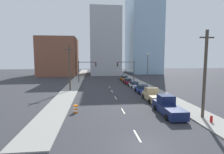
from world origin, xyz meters
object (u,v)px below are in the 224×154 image
at_px(pickup_truck_navy, 168,107).
at_px(sedan_white, 134,85).
at_px(utility_pole_left_mid, 70,68).
at_px(sedan_orange, 124,78).
at_px(traffic_signal_right, 129,68).
at_px(traffic_barrel, 76,109).
at_px(sedan_blue, 142,89).
at_px(pickup_truck_tan, 152,95).
at_px(street_lamp, 148,68).
at_px(fire_hydrant, 211,119).
at_px(sedan_maroon, 128,81).
at_px(traffic_signal_left, 84,68).
at_px(utility_pole_right_near, 205,74).

height_order(pickup_truck_navy, sedan_white, pickup_truck_navy).
bearing_deg(sedan_white, pickup_truck_navy, -93.32).
relative_size(utility_pole_left_mid, sedan_orange, 2.03).
height_order(traffic_signal_right, sedan_orange, traffic_signal_right).
height_order(traffic_barrel, sedan_blue, sedan_blue).
distance_m(sedan_blue, sedan_white, 6.16).
xyz_separation_m(traffic_barrel, sedan_blue, (11.52, 11.13, 0.23)).
height_order(utility_pole_left_mid, pickup_truck_tan, utility_pole_left_mid).
height_order(pickup_truck_tan, sedan_orange, pickup_truck_tan).
xyz_separation_m(pickup_truck_navy, sedan_white, (0.38, 19.08, -0.25)).
xyz_separation_m(traffic_signal_right, sedan_white, (-0.63, -9.19, -3.34)).
bearing_deg(sedan_white, traffic_barrel, -125.65).
distance_m(traffic_signal_right, pickup_truck_navy, 28.45).
relative_size(utility_pole_left_mid, street_lamp, 1.18).
xyz_separation_m(utility_pole_left_mid, pickup_truck_navy, (13.65, -16.61, -3.85)).
bearing_deg(fire_hydrant, utility_pole_left_mid, 130.08).
xyz_separation_m(sedan_maroon, sedan_orange, (0.15, 6.46, 0.04)).
height_order(traffic_signal_right, pickup_truck_navy, traffic_signal_right).
xyz_separation_m(traffic_signal_left, street_lamp, (14.73, -9.36, 0.61)).
height_order(utility_pole_right_near, utility_pole_left_mid, utility_pole_right_near).
bearing_deg(sedan_white, street_lamp, -5.43).
distance_m(utility_pole_right_near, fire_hydrant, 4.79).
bearing_deg(traffic_signal_right, sedan_white, -93.92).
relative_size(utility_pole_left_mid, sedan_blue, 2.01).
relative_size(traffic_signal_right, sedan_white, 1.35).
relative_size(traffic_signal_left, pickup_truck_tan, 1.13).
bearing_deg(utility_pole_left_mid, pickup_truck_tan, -34.96).
relative_size(pickup_truck_tan, sedan_blue, 1.16).
distance_m(traffic_signal_left, sedan_white, 15.27).
bearing_deg(pickup_truck_tan, street_lamp, 75.54).
xyz_separation_m(traffic_barrel, street_lamp, (14.45, 17.12, 4.09)).
relative_size(utility_pole_left_mid, sedan_white, 2.06).
bearing_deg(utility_pole_right_near, traffic_signal_right, 94.15).
relative_size(pickup_truck_navy, sedan_white, 1.36).
bearing_deg(sedan_white, utility_pole_right_near, -84.51).
bearing_deg(traffic_barrel, utility_pole_left_mid, 99.92).
bearing_deg(sedan_white, pickup_truck_tan, -91.99).
bearing_deg(traffic_barrel, pickup_truck_tan, 23.50).
relative_size(traffic_signal_right, sedan_maroon, 1.34).
height_order(sedan_white, sedan_maroon, sedan_maroon).
bearing_deg(traffic_barrel, traffic_signal_left, 90.62).
bearing_deg(pickup_truck_tan, sedan_blue, 88.89).
relative_size(utility_pole_right_near, pickup_truck_tan, 1.82).
height_order(traffic_signal_left, sedan_blue, traffic_signal_left).
xyz_separation_m(fire_hydrant, sedan_blue, (-2.69, 16.28, 0.29)).
relative_size(pickup_truck_navy, pickup_truck_tan, 1.15).
distance_m(utility_pole_left_mid, sedan_maroon, 16.65).
xyz_separation_m(utility_pole_right_near, sedan_white, (-2.82, 20.93, -4.33)).
height_order(traffic_signal_right, sedan_white, traffic_signal_right).
relative_size(pickup_truck_navy, sedan_blue, 1.33).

